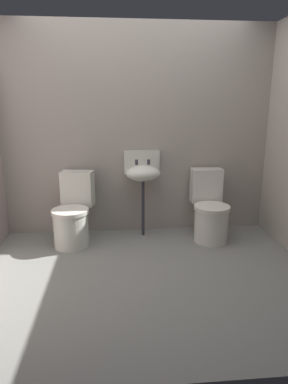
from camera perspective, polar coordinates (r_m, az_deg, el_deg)
The scene contains 5 objects.
ground_plane at distance 3.23m, azimuth 0.46°, elevation -14.09°, with size 3.51×2.60×0.08m, color gray.
wall_back at distance 3.98m, azimuth -1.16°, elevation 10.24°, with size 3.51×0.10×2.40m, color #9C9289.
toilet_left at distance 3.79m, azimuth -12.01°, elevation -3.95°, with size 0.49×0.65×0.78m.
toilet_right at distance 3.91m, azimuth 11.12°, elevation -3.30°, with size 0.41×0.60×0.78m.
sink at distance 3.84m, azimuth -0.20°, elevation 3.34°, with size 0.42×0.35×0.99m.
Camera 1 is at (-0.28, -2.81, 1.53)m, focal length 31.26 mm.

